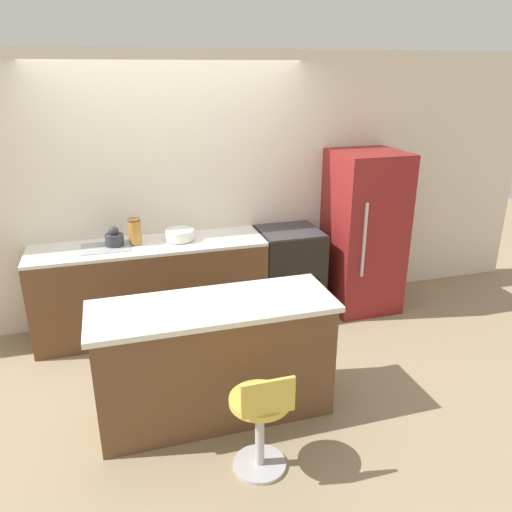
{
  "coord_description": "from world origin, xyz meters",
  "views": [
    {
      "loc": [
        -0.61,
        -4.17,
        2.43
      ],
      "look_at": [
        0.51,
        -0.39,
        0.94
      ],
      "focal_mm": 35.0,
      "sensor_mm": 36.0,
      "label": 1
    }
  ],
  "objects_px": {
    "oven_range": "(289,272)",
    "refrigerator": "(363,232)",
    "kettle": "(114,238)",
    "mixing_bowl": "(180,235)",
    "stool_chair": "(261,420)"
  },
  "relations": [
    {
      "from": "oven_range",
      "to": "refrigerator",
      "type": "xyz_separation_m",
      "value": [
        0.8,
        -0.06,
        0.38
      ]
    },
    {
      "from": "refrigerator",
      "to": "kettle",
      "type": "relative_size",
      "value": 9.13
    },
    {
      "from": "mixing_bowl",
      "to": "refrigerator",
      "type": "bearing_deg",
      "value": -2.58
    },
    {
      "from": "kettle",
      "to": "oven_range",
      "type": "bearing_deg",
      "value": -0.96
    },
    {
      "from": "refrigerator",
      "to": "mixing_bowl",
      "type": "relative_size",
      "value": 6.13
    },
    {
      "from": "refrigerator",
      "to": "kettle",
      "type": "height_order",
      "value": "refrigerator"
    },
    {
      "from": "refrigerator",
      "to": "stool_chair",
      "type": "height_order",
      "value": "refrigerator"
    },
    {
      "from": "refrigerator",
      "to": "mixing_bowl",
      "type": "height_order",
      "value": "refrigerator"
    },
    {
      "from": "stool_chair",
      "to": "mixing_bowl",
      "type": "relative_size",
      "value": 2.8
    },
    {
      "from": "kettle",
      "to": "refrigerator",
      "type": "bearing_deg",
      "value": -1.96
    },
    {
      "from": "oven_range",
      "to": "kettle",
      "type": "xyz_separation_m",
      "value": [
        -1.7,
        0.03,
        0.52
      ]
    },
    {
      "from": "refrigerator",
      "to": "stool_chair",
      "type": "bearing_deg",
      "value": -130.88
    },
    {
      "from": "refrigerator",
      "to": "kettle",
      "type": "distance_m",
      "value": 2.5
    },
    {
      "from": "oven_range",
      "to": "stool_chair",
      "type": "bearing_deg",
      "value": -114.43
    },
    {
      "from": "refrigerator",
      "to": "oven_range",
      "type": "bearing_deg",
      "value": 175.91
    }
  ]
}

